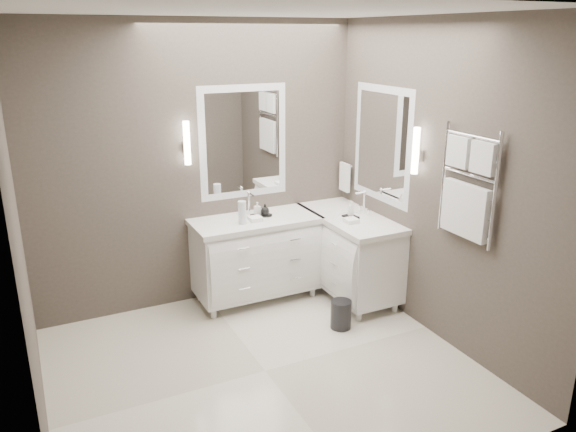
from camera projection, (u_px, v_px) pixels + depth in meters
name	position (u px, v px, depth m)	size (l,w,h in m)	color
floor	(265.00, 371.00, 4.46)	(3.20, 3.00, 0.01)	silver
ceiling	(260.00, 9.00, 3.62)	(3.20, 3.00, 0.01)	white
wall_back	(199.00, 167.00, 5.33)	(3.20, 0.01, 2.70)	#48413A
wall_front	(385.00, 291.00, 2.75)	(3.20, 0.01, 2.70)	#48413A
wall_left	(18.00, 244.00, 3.37)	(0.01, 3.00, 2.70)	#48413A
wall_right	(438.00, 184.00, 4.71)	(0.01, 3.00, 2.70)	#48413A
vanity_back	(256.00, 253.00, 5.54)	(1.24, 0.59, 0.97)	white
vanity_right	(349.00, 250.00, 5.63)	(0.59, 1.24, 0.97)	white
mirror_back	(244.00, 142.00, 5.44)	(0.90, 0.02, 1.10)	white
mirror_right	(382.00, 144.00, 5.32)	(0.02, 0.90, 1.10)	white
sconce_back	(187.00, 144.00, 5.13)	(0.06, 0.06, 0.40)	white
sconce_right	(416.00, 152.00, 4.79)	(0.06, 0.06, 0.40)	white
towel_bar_corner	(345.00, 177.00, 5.92)	(0.03, 0.22, 0.30)	white
towel_ladder	(467.00, 191.00, 4.33)	(0.06, 0.58, 0.90)	white
waste_bin	(341.00, 314.00, 5.08)	(0.19, 0.19, 0.26)	black
amenity_tray_back	(261.00, 215.00, 5.47)	(0.17, 0.13, 0.03)	black
amenity_tray_right	(351.00, 217.00, 5.44)	(0.11, 0.14, 0.02)	black
water_bottle	(242.00, 212.00, 5.25)	(0.08, 0.08, 0.22)	silver
soap_bottle_a	(257.00, 208.00, 5.45)	(0.05, 0.06, 0.12)	white
soap_bottle_b	(265.00, 209.00, 5.44)	(0.08, 0.08, 0.11)	black
soap_bottle_c	(351.00, 208.00, 5.41)	(0.06, 0.06, 0.15)	white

